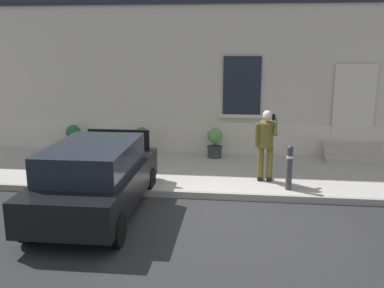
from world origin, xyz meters
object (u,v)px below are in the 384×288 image
(hatchback_car_black, at_px, (96,177))
(planter_charcoal, at_px, (215,142))
(planter_terracotta, at_px, (142,141))
(person_on_phone, at_px, (266,141))
(planter_cream, at_px, (74,138))
(bollard_near_person, at_px, (289,166))

(hatchback_car_black, height_order, planter_charcoal, hatchback_car_black)
(planter_terracotta, distance_m, planter_charcoal, 2.14)
(person_on_phone, distance_m, planter_terracotta, 4.07)
(hatchback_car_black, bearing_deg, planter_charcoal, 63.39)
(hatchback_car_black, height_order, planter_cream, hatchback_car_black)
(bollard_near_person, xyz_separation_m, planter_cream, (-6.14, 2.69, -0.11))
(planter_terracotta, height_order, planter_charcoal, same)
(hatchback_car_black, distance_m, bollard_near_person, 4.29)
(person_on_phone, xyz_separation_m, planter_terracotta, (-3.49, 2.03, -0.54))
(planter_cream, xyz_separation_m, planter_terracotta, (2.14, -0.10, 0.00))
(hatchback_car_black, bearing_deg, person_on_phone, 31.56)
(bollard_near_person, bearing_deg, planter_cream, 156.32)
(bollard_near_person, distance_m, planter_terracotta, 4.77)
(bollard_near_person, xyz_separation_m, person_on_phone, (-0.51, 0.56, 0.44))
(hatchback_car_black, xyz_separation_m, planter_cream, (-2.16, 4.27, -0.18))
(planter_charcoal, bearing_deg, planter_cream, 179.69)
(bollard_near_person, distance_m, planter_charcoal, 3.26)
(hatchback_car_black, distance_m, planter_terracotta, 4.17)
(hatchback_car_black, xyz_separation_m, person_on_phone, (3.47, 2.13, 0.36))
(planter_terracotta, bearing_deg, bollard_near_person, -32.93)
(hatchback_car_black, xyz_separation_m, planter_terracotta, (-0.01, 4.17, -0.18))
(planter_cream, relative_size, planter_terracotta, 1.00)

